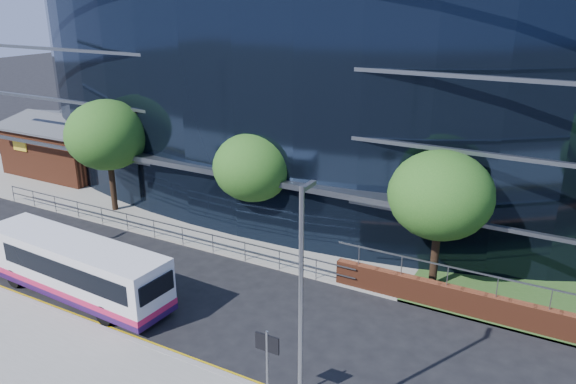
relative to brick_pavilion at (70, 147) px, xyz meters
The scene contains 14 objects.
ground 25.88m from the brick_pavilion, 31.53° to the right, with size 200.00×200.00×0.00m, color black.
kerb 26.41m from the brick_pavilion, 33.38° to the right, with size 80.00×0.25×0.16m, color gray.
yellow_line_outer 26.31m from the brick_pavilion, 33.02° to the right, with size 80.00×0.08×0.01m, color gold.
yellow_line_inner 26.23m from the brick_pavilion, 32.74° to the right, with size 80.00×0.08×0.01m, color gold.
far_forecourt 16.30m from the brick_pavilion, ahead, with size 50.00×8.00×0.10m, color gray.
glass_office 20.37m from the brick_pavilion, 22.21° to the left, with size 44.00×23.10×16.00m.
brick_pavilion is the anchor object (origin of this frame).
guard_railings 15.48m from the brick_pavilion, 24.90° to the right, with size 24.00×0.05×1.10m.
street_sign 30.49m from the brick_pavilion, 29.65° to the right, with size 0.85×0.09×2.80m.
tree_far_a 10.48m from the brick_pavilion, 26.55° to the right, with size 4.95×4.95×6.98m.
tree_far_b 19.55m from the brick_pavilion, 11.88° to the right, with size 4.29×4.29×6.05m.
tree_far_c 29.46m from the brick_pavilion, ahead, with size 4.62×4.62×6.51m.
streetlight_east 32.19m from the brick_pavilion, 29.24° to the right, with size 0.15×0.77×8.00m.
city_bus 20.15m from the brick_pavilion, 40.10° to the right, with size 9.94×2.70×2.66m.
Camera 1 is at (12.34, -14.36, 12.85)m, focal length 35.00 mm.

